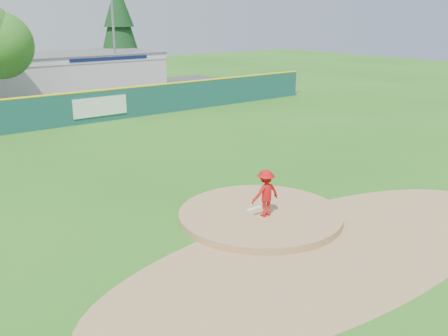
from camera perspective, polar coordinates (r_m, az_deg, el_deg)
ground at (r=16.99m, az=4.16°, el=-5.78°), size 120.00×120.00×0.00m
pitchers_mound at (r=16.99m, az=4.16°, el=-5.78°), size 5.50×5.50×0.50m
pitching_rubber at (r=17.10m, az=3.50°, el=-4.64°), size 0.60×0.15×0.04m
infield_dirt_arc at (r=15.11m, az=11.85°, el=-9.18°), size 15.40×15.40×0.01m
parking_lot at (r=40.53m, az=-22.35°, el=6.57°), size 44.00×16.00×0.02m
pitcher at (r=16.32m, az=4.77°, el=-2.87°), size 1.06×0.67×1.57m
pool_building_grp at (r=46.86m, az=-17.20°, el=10.42°), size 15.20×8.20×3.31m
fence_banners at (r=31.24m, az=-21.25°, el=5.70°), size 12.31×0.04×1.20m
outfield_fence at (r=31.88m, az=-18.02°, el=6.40°), size 40.00×0.14×2.07m
conifer_tree at (r=53.08m, az=-11.92°, el=15.73°), size 4.40×4.40×9.50m
light_pole_right at (r=45.04m, az=-12.54°, el=15.48°), size 1.75×0.25×10.00m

